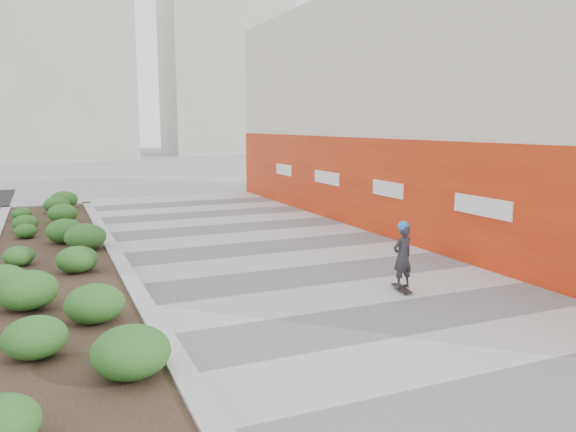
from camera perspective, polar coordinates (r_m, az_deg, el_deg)
name	(u,v)px	position (r m, az deg, el deg)	size (l,w,h in m)	color
ground	(461,357)	(8.97, 17.14, -13.51)	(160.00, 160.00, 0.00)	gray
walkway	(358,300)	(11.26, 7.11, -8.42)	(8.00, 36.00, 0.01)	#A8A8AD
building	(451,107)	(19.67, 16.23, 10.54)	(6.04, 24.08, 8.00)	beige
planter	(51,261)	(13.55, -22.90, -4.24)	(3.00, 18.00, 0.90)	#9E9EA0
distant_bldg_north_l	(43,56)	(61.57, -23.64, 14.63)	(16.00, 12.00, 20.00)	#ADAAA3
distant_bldg_north_r	(225,52)	(69.85, -6.44, 16.25)	(14.00, 10.00, 24.00)	#ADAAA3
manhole_cover	(379,297)	(11.51, 9.27, -8.08)	(0.44, 0.44, 0.01)	#595654
skateboarder	(403,256)	(11.77, 11.56, -3.99)	(0.53, 0.75, 1.48)	beige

